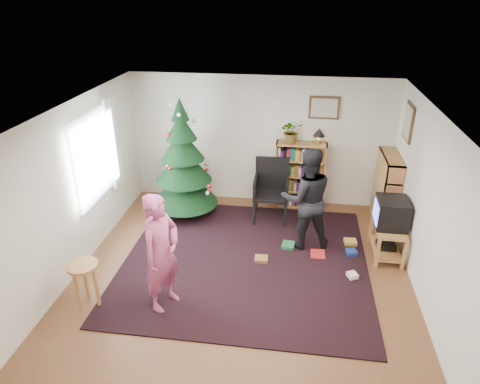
# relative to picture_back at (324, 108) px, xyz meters

# --- Properties ---
(floor) EXTENTS (5.00, 5.00, 0.00)m
(floor) POSITION_rel_picture_back_xyz_m (-1.15, -2.48, -1.95)
(floor) COLOR brown
(floor) RESTS_ON ground
(ceiling) EXTENTS (5.00, 5.00, 0.00)m
(ceiling) POSITION_rel_picture_back_xyz_m (-1.15, -2.48, 0.55)
(ceiling) COLOR white
(ceiling) RESTS_ON wall_back
(wall_back) EXTENTS (5.00, 0.02, 2.50)m
(wall_back) POSITION_rel_picture_back_xyz_m (-1.15, 0.02, -0.70)
(wall_back) COLOR silver
(wall_back) RESTS_ON floor
(wall_front) EXTENTS (5.00, 0.02, 2.50)m
(wall_front) POSITION_rel_picture_back_xyz_m (-1.15, -4.97, -0.70)
(wall_front) COLOR silver
(wall_front) RESTS_ON floor
(wall_left) EXTENTS (0.02, 5.00, 2.50)m
(wall_left) POSITION_rel_picture_back_xyz_m (-3.65, -2.48, -0.70)
(wall_left) COLOR silver
(wall_left) RESTS_ON floor
(wall_right) EXTENTS (0.02, 5.00, 2.50)m
(wall_right) POSITION_rel_picture_back_xyz_m (1.35, -2.48, -0.70)
(wall_right) COLOR silver
(wall_right) RESTS_ON floor
(rug) EXTENTS (3.80, 3.60, 0.02)m
(rug) POSITION_rel_picture_back_xyz_m (-1.15, -2.17, -1.94)
(rug) COLOR black
(rug) RESTS_ON floor
(window_pane) EXTENTS (0.04, 1.20, 1.40)m
(window_pane) POSITION_rel_picture_back_xyz_m (-3.62, -1.88, -0.45)
(window_pane) COLOR silver
(window_pane) RESTS_ON wall_left
(curtain) EXTENTS (0.06, 0.35, 1.60)m
(curtain) POSITION_rel_picture_back_xyz_m (-3.58, -1.18, -0.45)
(curtain) COLOR silver
(curtain) RESTS_ON wall_left
(picture_back) EXTENTS (0.55, 0.03, 0.42)m
(picture_back) POSITION_rel_picture_back_xyz_m (0.00, 0.00, 0.00)
(picture_back) COLOR #4C3319
(picture_back) RESTS_ON wall_back
(picture_right) EXTENTS (0.03, 0.50, 0.60)m
(picture_right) POSITION_rel_picture_back_xyz_m (1.33, -0.73, 0.00)
(picture_right) COLOR #4C3319
(picture_right) RESTS_ON wall_right
(christmas_tree) EXTENTS (1.23, 1.23, 2.24)m
(christmas_tree) POSITION_rel_picture_back_xyz_m (-2.48, -0.77, -1.02)
(christmas_tree) COLOR #3F2816
(christmas_tree) RESTS_ON rug
(bookshelf_back) EXTENTS (0.95, 0.30, 1.30)m
(bookshelf_back) POSITION_rel_picture_back_xyz_m (-0.36, -0.14, -1.29)
(bookshelf_back) COLOR #B0693F
(bookshelf_back) RESTS_ON floor
(bookshelf_right) EXTENTS (0.30, 0.95, 1.30)m
(bookshelf_right) POSITION_rel_picture_back_xyz_m (1.19, -0.58, -1.29)
(bookshelf_right) COLOR #B0693F
(bookshelf_right) RESTS_ON floor
(tv_stand) EXTENTS (0.45, 0.81, 0.55)m
(tv_stand) POSITION_rel_picture_back_xyz_m (1.07, -1.69, -1.63)
(tv_stand) COLOR #B0693F
(tv_stand) RESTS_ON floor
(crt_tv) EXTENTS (0.48, 0.52, 0.45)m
(crt_tv) POSITION_rel_picture_back_xyz_m (1.07, -1.69, -1.18)
(crt_tv) COLOR black
(crt_tv) RESTS_ON tv_stand
(armchair) EXTENTS (0.63, 0.63, 1.13)m
(armchair) POSITION_rel_picture_back_xyz_m (-0.87, -0.64, -1.33)
(armchair) COLOR black
(armchair) RESTS_ON rug
(stool) EXTENTS (0.40, 0.40, 0.67)m
(stool) POSITION_rel_picture_back_xyz_m (-3.14, -3.51, -1.43)
(stool) COLOR #B0693F
(stool) RESTS_ON floor
(person_standing) EXTENTS (0.61, 0.72, 1.67)m
(person_standing) POSITION_rel_picture_back_xyz_m (-2.10, -3.34, -1.12)
(person_standing) COLOR #AD456F
(person_standing) RESTS_ON rug
(person_by_chair) EXTENTS (0.96, 0.81, 1.73)m
(person_by_chair) POSITION_rel_picture_back_xyz_m (-0.24, -1.56, -1.09)
(person_by_chair) COLOR black
(person_by_chair) RESTS_ON rug
(potted_plant) EXTENTS (0.50, 0.46, 0.45)m
(potted_plant) POSITION_rel_picture_back_xyz_m (-0.56, -0.14, -0.42)
(potted_plant) COLOR gray
(potted_plant) RESTS_ON bookshelf_back
(table_lamp) EXTENTS (0.23, 0.23, 0.30)m
(table_lamp) POSITION_rel_picture_back_xyz_m (-0.06, -0.14, -0.45)
(table_lamp) COLOR #A57F33
(table_lamp) RESTS_ON bookshelf_back
(floor_clutter) EXTENTS (1.64, 1.14, 0.08)m
(floor_clutter) POSITION_rel_picture_back_xyz_m (0.03, -1.90, -1.91)
(floor_clutter) COLOR #A51E19
(floor_clutter) RESTS_ON rug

